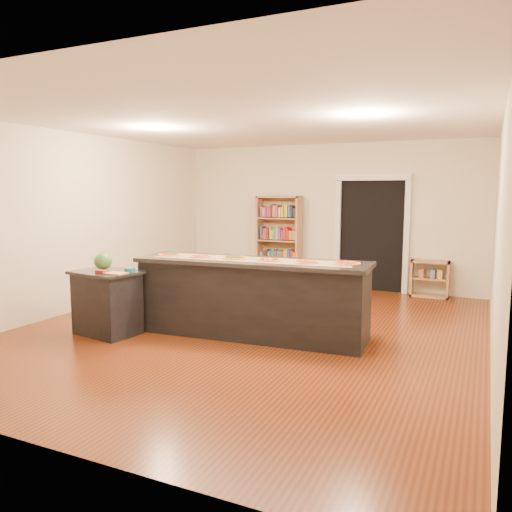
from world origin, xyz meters
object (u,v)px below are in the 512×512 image
at_px(watermelon, 103,261).
at_px(waste_bin, 315,279).
at_px(kitchen_island, 252,298).
at_px(low_shelf, 430,279).
at_px(side_counter, 107,302).
at_px(bookshelf, 279,241).

bearing_deg(watermelon, waste_bin, 67.57).
bearing_deg(kitchen_island, watermelon, -164.23).
height_order(low_shelf, waste_bin, low_shelf).
relative_size(low_shelf, watermelon, 2.84).
height_order(side_counter, low_shelf, side_counter).
relative_size(bookshelf, waste_bin, 4.60).
relative_size(bookshelf, watermelon, 7.73).
xyz_separation_m(bookshelf, watermelon, (-0.81, -4.20, 0.07)).
bearing_deg(waste_bin, watermelon, -112.43).
xyz_separation_m(bookshelf, low_shelf, (2.93, 0.02, -0.57)).
distance_m(side_counter, watermelon, 0.55).
xyz_separation_m(low_shelf, watermelon, (-3.74, -4.21, 0.63)).
relative_size(waste_bin, watermelon, 1.68).
bearing_deg(waste_bin, low_shelf, 5.73).
bearing_deg(waste_bin, bookshelf, 167.25).
relative_size(side_counter, watermelon, 3.69).
bearing_deg(waste_bin, kitchen_island, -86.17).
bearing_deg(kitchen_island, waste_bin, 90.01).
height_order(kitchen_island, bookshelf, bookshelf).
distance_m(kitchen_island, side_counter, 1.92).
xyz_separation_m(waste_bin, watermelon, (-1.65, -4.01, 0.77)).
height_order(bookshelf, waste_bin, bookshelf).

